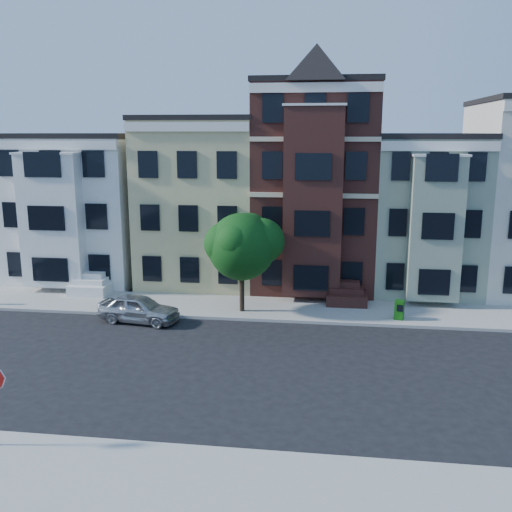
# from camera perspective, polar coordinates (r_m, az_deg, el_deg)

# --- Properties ---
(ground) EXTENTS (120.00, 120.00, 0.00)m
(ground) POSITION_cam_1_polar(r_m,az_deg,el_deg) (23.16, 4.55, -11.59)
(ground) COLOR black
(far_sidewalk) EXTENTS (60.00, 4.00, 0.15)m
(far_sidewalk) POSITION_cam_1_polar(r_m,az_deg,el_deg) (30.62, 5.38, -5.43)
(far_sidewalk) COLOR #9E9B93
(far_sidewalk) RESTS_ON ground
(near_sidewalk) EXTENTS (60.00, 4.00, 0.15)m
(near_sidewalk) POSITION_cam_1_polar(r_m,az_deg,el_deg) (16.13, 2.88, -22.84)
(near_sidewalk) COLOR #9E9B93
(near_sidewalk) RESTS_ON ground
(house_white) EXTENTS (8.00, 9.00, 9.00)m
(house_white) POSITION_cam_1_polar(r_m,az_deg,el_deg) (39.39, -16.51, 4.68)
(house_white) COLOR white
(house_white) RESTS_ON ground
(house_yellow) EXTENTS (7.00, 9.00, 10.00)m
(house_yellow) POSITION_cam_1_polar(r_m,az_deg,el_deg) (36.81, -5.05, 5.42)
(house_yellow) COLOR #CBBD80
(house_yellow) RESTS_ON ground
(house_brown) EXTENTS (7.00, 9.00, 12.00)m
(house_brown) POSITION_cam_1_polar(r_m,az_deg,el_deg) (35.83, 5.99, 6.83)
(house_brown) COLOR #391915
(house_brown) RESTS_ON ground
(house_green) EXTENTS (6.00, 9.00, 9.00)m
(house_green) POSITION_cam_1_polar(r_m,az_deg,el_deg) (36.41, 16.24, 4.12)
(house_green) COLOR gray
(house_green) RESTS_ON ground
(street_tree) EXTENTS (6.97, 6.97, 6.41)m
(street_tree) POSITION_cam_1_polar(r_m,az_deg,el_deg) (29.36, -1.44, 0.47)
(street_tree) COLOR #134F14
(street_tree) RESTS_ON far_sidewalk
(parked_car) EXTENTS (4.29, 2.25, 1.39)m
(parked_car) POSITION_cam_1_polar(r_m,az_deg,el_deg) (29.31, -11.63, -5.17)
(parked_car) COLOR #AEB1B5
(parked_car) RESTS_ON ground
(newspaper_box) EXTENTS (0.54, 0.50, 0.99)m
(newspaper_box) POSITION_cam_1_polar(r_m,az_deg,el_deg) (29.59, 14.14, -5.24)
(newspaper_box) COLOR #11530F
(newspaper_box) RESTS_ON far_sidewalk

